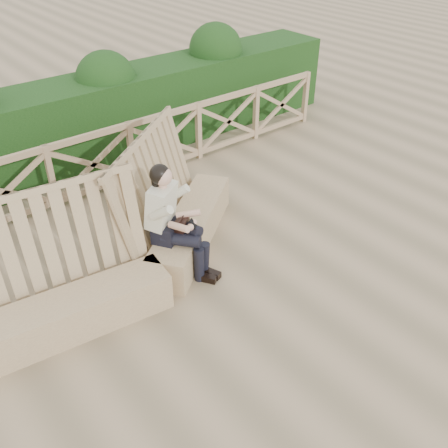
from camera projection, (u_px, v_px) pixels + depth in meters
ground at (227, 305)px, 6.23m from camera, size 60.00×60.00×0.00m
bench at (133, 254)px, 6.43m from camera, size 4.36×2.05×1.62m
woman at (172, 218)px, 6.36m from camera, size 0.75×0.99×1.57m
guardrail at (93, 164)px, 8.17m from camera, size 10.10×0.09×1.10m
hedge at (61, 130)px, 8.84m from camera, size 12.00×1.20×1.50m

